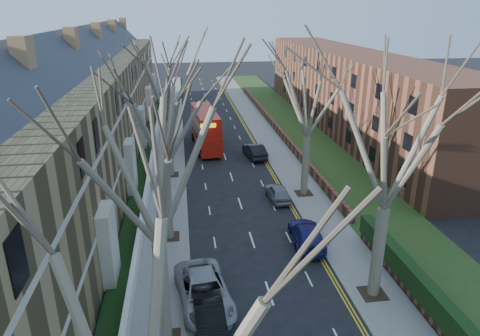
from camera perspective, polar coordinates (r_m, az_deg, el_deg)
name	(u,v)px	position (r m, az deg, el deg)	size (l,w,h in m)	color
pavement_left	(170,142)	(52.00, -9.34, 3.42)	(3.00, 102.00, 0.12)	slate
pavement_right	(268,138)	(53.01, 3.75, 3.98)	(3.00, 102.00, 0.12)	slate
terrace_left	(85,115)	(43.81, -20.01, 6.65)	(9.70, 78.00, 13.60)	olive
flats_right	(348,90)	(58.91, 14.23, 10.00)	(13.97, 54.00, 10.00)	brown
front_wall_left	(152,161)	(44.31, -11.66, 0.99)	(0.30, 78.00, 1.00)	white
grass_verge_right	(303,136)	(54.05, 8.45, 4.22)	(6.00, 102.00, 0.06)	#223914
tree_left_mid	(152,155)	(17.69, -11.64, 1.74)	(10.50, 10.50, 14.71)	#675B49
tree_left_far	(161,109)	(27.41, -10.50, 7.79)	(10.15, 10.15, 14.22)	#675B49
tree_left_dist	(165,75)	(39.16, -9.93, 12.06)	(10.50, 10.50, 14.71)	#675B49
tree_right_mid	(394,131)	(22.02, 19.83, 4.65)	(10.50, 10.50, 14.71)	#675B49
tree_right_far	(310,88)	(34.78, 9.28, 10.53)	(10.15, 10.15, 14.22)	#675B49
double_decker_bus	(206,130)	(49.23, -4.62, 5.11)	(3.13, 10.25, 4.26)	#AC180C
car_left_mid	(209,317)	(22.62, -4.11, -19.15)	(1.48, 4.25, 1.40)	black
car_left_far	(204,291)	(24.08, -4.82, -16.07)	(2.65, 5.76, 1.60)	#9B9A9F
car_right_near	(307,234)	(29.73, 8.91, -8.74)	(2.00, 4.93, 1.43)	navy
car_right_mid	(278,192)	(36.00, 5.06, -3.24)	(1.56, 3.89, 1.32)	gray
car_right_far	(255,151)	(45.93, 1.97, 2.30)	(1.61, 4.62, 1.52)	black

